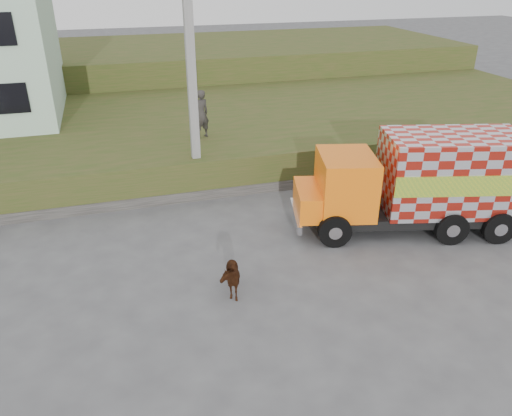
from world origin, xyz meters
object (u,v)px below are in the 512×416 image
object	(u,v)px
utility_pole	(192,87)
pedestrian	(201,114)
cow	(229,276)
cargo_truck	(420,182)

from	to	relation	value
utility_pole	pedestrian	xyz separation A→B (m)	(0.66, 2.25, -1.60)
cow	pedestrian	size ratio (longest dim) A/B	0.66
cargo_truck	pedestrian	distance (m)	9.03
utility_pole	cow	distance (m)	7.39
cow	utility_pole	bearing A→B (deg)	93.80
pedestrian	cow	bearing A→B (deg)	61.74
utility_pole	pedestrian	world-z (taller)	utility_pole
utility_pole	cow	world-z (taller)	utility_pole
cow	cargo_truck	bearing A→B (deg)	22.02
utility_pole	cow	bearing A→B (deg)	-93.20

